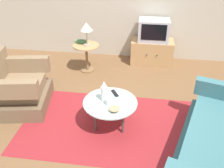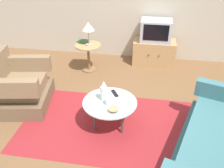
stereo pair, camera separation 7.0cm
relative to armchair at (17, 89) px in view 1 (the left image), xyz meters
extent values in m
plane|color=brown|center=(1.48, -0.24, -0.31)|extent=(16.00, 16.00, 0.00)
cube|color=maroon|center=(1.52, -0.29, -0.31)|extent=(2.56, 1.54, 0.00)
cube|color=brown|center=(0.05, 0.01, -0.19)|extent=(0.96, 1.05, 0.24)
cube|color=#846B4C|center=(0.05, 0.01, 0.02)|extent=(0.77, 0.75, 0.18)
cube|color=#846B4C|center=(0.12, -0.38, 0.24)|extent=(0.82, 0.28, 0.25)
cube|color=#846B4C|center=(-0.02, 0.40, 0.24)|extent=(0.82, 0.28, 0.25)
cube|color=#325C60|center=(2.91, -0.80, -0.19)|extent=(1.49, 2.01, 0.24)
cylinder|color=#B2C6C1|center=(1.52, -0.29, 0.10)|extent=(0.75, 0.75, 0.02)
cylinder|color=#4C4742|center=(1.55, -0.05, -0.11)|extent=(0.04, 0.04, 0.40)
cylinder|color=#4C4742|center=(1.33, -0.42, -0.11)|extent=(0.04, 0.04, 0.40)
cylinder|color=#4C4742|center=(1.71, -0.41, -0.11)|extent=(0.04, 0.04, 0.40)
cylinder|color=tan|center=(0.80, 1.34, 0.23)|extent=(0.51, 0.51, 0.02)
cylinder|color=brown|center=(0.80, 1.34, -0.04)|extent=(0.05, 0.05, 0.53)
cylinder|color=brown|center=(0.80, 1.34, -0.30)|extent=(0.28, 0.28, 0.02)
cube|color=tan|center=(2.10, 1.89, -0.05)|extent=(0.87, 0.48, 0.51)
sphere|color=black|center=(1.99, 1.64, -0.03)|extent=(0.02, 0.02, 0.02)
sphere|color=black|center=(2.20, 1.64, -0.03)|extent=(0.02, 0.02, 0.02)
cube|color=#B7B7BC|center=(2.10, 1.89, 0.42)|extent=(0.62, 0.43, 0.44)
cube|color=black|center=(2.10, 1.67, 0.45)|extent=(0.49, 0.01, 0.32)
cylinder|color=#9E937A|center=(0.83, 1.34, 0.25)|extent=(0.14, 0.14, 0.02)
cylinder|color=#9E937A|center=(0.83, 1.34, 0.40)|extent=(0.02, 0.02, 0.27)
cone|color=beige|center=(0.83, 1.34, 0.62)|extent=(0.24, 0.24, 0.15)
cylinder|color=white|center=(1.43, -0.25, 0.21)|extent=(0.09, 0.09, 0.21)
cone|color=white|center=(1.43, -0.25, 0.36)|extent=(0.09, 0.09, 0.09)
cylinder|color=white|center=(1.51, -0.35, 0.15)|extent=(0.08, 0.08, 0.10)
torus|color=white|center=(1.57, -0.35, 0.15)|extent=(0.07, 0.01, 0.07)
cone|color=tan|center=(1.60, -0.48, 0.13)|extent=(0.14, 0.14, 0.04)
cube|color=black|center=(1.55, -0.08, 0.12)|extent=(0.13, 0.17, 0.02)
cube|color=#B2B2B7|center=(1.30, -0.41, 0.12)|extent=(0.13, 0.17, 0.02)
cube|color=#3D663D|center=(0.67, 1.47, 0.26)|extent=(0.23, 0.21, 0.03)
camera|label=1|loc=(1.91, -2.93, 2.02)|focal=38.43mm
camera|label=2|loc=(1.98, -2.92, 2.02)|focal=38.43mm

